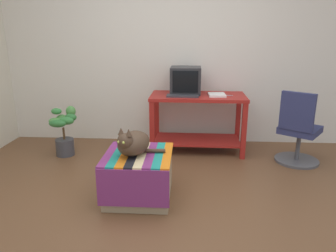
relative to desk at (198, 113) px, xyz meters
name	(u,v)px	position (x,y,z in m)	size (l,w,h in m)	color
ground_plane	(162,212)	(-0.35, -1.60, -0.51)	(14.00, 14.00, 0.00)	brown
back_wall	(173,50)	(-0.35, 0.45, 0.79)	(8.00, 0.10, 2.60)	silver
desk	(198,113)	(0.00, 0.00, 0.00)	(1.23, 0.64, 0.76)	maroon
tv_monitor	(186,81)	(-0.16, 0.09, 0.42)	(0.40, 0.38, 0.35)	#28282B
keyboard	(183,96)	(-0.20, -0.14, 0.26)	(0.40, 0.15, 0.02)	#333338
book	(217,95)	(0.24, -0.05, 0.26)	(0.21, 0.24, 0.03)	white
ottoman_with_blanket	(139,176)	(-0.59, -1.33, -0.29)	(0.62, 0.67, 0.45)	tan
cat	(133,143)	(-0.63, -1.37, 0.05)	(0.48, 0.44, 0.29)	#473323
potted_plant	(64,132)	(-1.70, -0.29, -0.21)	(0.36, 0.36, 0.63)	#3D3D42
office_chair	(298,133)	(1.19, -0.38, -0.13)	(0.59, 0.59, 0.89)	#4C4C51
pen	(228,95)	(0.38, -0.03, 0.25)	(0.01, 0.01, 0.14)	#B7B7BC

